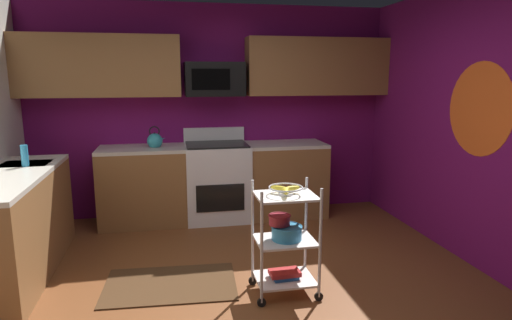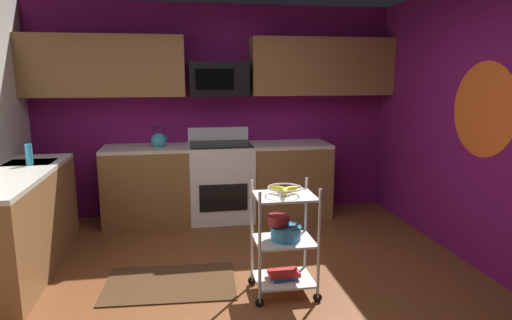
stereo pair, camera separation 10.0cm
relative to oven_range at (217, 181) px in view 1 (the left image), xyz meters
name	(u,v)px [view 1 (the left image)]	position (x,y,z in m)	size (l,w,h in m)	color
floor	(245,305)	(-0.02, -2.10, -0.50)	(4.40, 4.80, 0.04)	brown
wall_back	(212,111)	(-0.02, 0.33, 0.82)	(4.52, 0.06, 2.60)	#6B1156
wall_right	(511,131)	(2.21, -2.10, 0.82)	(0.06, 4.80, 2.60)	#6B1156
wall_flower_decal	(479,109)	(2.18, -1.75, 0.97)	(0.85, 0.85, 0.00)	#E5591E
counter_run	(149,196)	(-0.80, -0.50, -0.01)	(3.56, 2.44, 0.92)	brown
oven_range	(217,181)	(0.00, 0.00, 0.00)	(0.76, 0.65, 1.10)	white
upper_cabinets	(212,66)	(-0.02, 0.13, 1.37)	(4.40, 0.33, 0.70)	brown
microwave	(214,79)	(0.00, 0.10, 1.22)	(0.70, 0.39, 0.40)	black
rolling_cart	(285,240)	(0.32, -2.01, -0.03)	(0.53, 0.39, 0.91)	silver
fruit_bowl	(286,189)	(0.32, -2.01, 0.40)	(0.27, 0.27, 0.07)	silver
mixing_bowl_large	(287,232)	(0.34, -2.01, 0.04)	(0.25, 0.25, 0.11)	#338CBF
mixing_bowl_small	(279,219)	(0.28, -1.97, 0.14)	(0.18, 0.18, 0.08)	maroon
book_stack	(285,274)	(0.32, -2.01, -0.32)	(0.25, 0.17, 0.06)	#1E4C8C
kettle	(155,141)	(-0.72, 0.00, 0.52)	(0.21, 0.18, 0.26)	teal
dish_soap_bottle	(25,156)	(-1.87, -0.90, 0.54)	(0.06, 0.06, 0.20)	#2D8CBF
floor_rug	(171,284)	(-0.59, -1.69, -0.47)	(1.10, 0.70, 0.01)	#472D19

